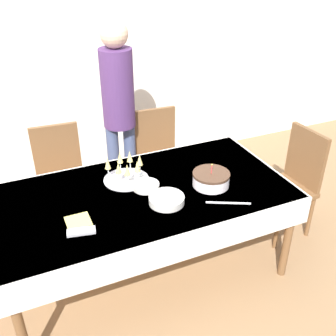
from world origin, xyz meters
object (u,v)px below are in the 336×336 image
dining_chair_right_end (293,179)px  champagne_tray (126,169)px  plate_stack_dessert (146,186)px  dining_chair_far_left (61,176)px  birthday_cake (211,179)px  person_standing (118,102)px  dining_chair_far_right (159,156)px  plate_stack_main (167,200)px

dining_chair_right_end → champagne_tray: bearing=171.8°
plate_stack_dessert → dining_chair_far_left: bearing=120.4°
birthday_cake → person_standing: bearing=107.7°
dining_chair_far_left → dining_chair_far_right: (0.91, -0.00, 0.00)m
dining_chair_far_right → champagne_tray: dining_chair_far_right is taller
dining_chair_right_end → birthday_cake: size_ratio=3.54×
birthday_cake → plate_stack_dessert: bearing=161.2°
dining_chair_far_left → birthday_cake: (0.92, -0.97, 0.28)m
birthday_cake → plate_stack_main: 0.39m
champagne_tray → birthday_cake: bearing=-31.1°
dining_chair_far_left → plate_stack_dessert: size_ratio=4.95×
person_standing → dining_chair_far_right: bearing=-15.3°
dining_chair_right_end → champagne_tray: 1.46m
dining_chair_far_right → plate_stack_dessert: dining_chair_far_right is taller
dining_chair_far_left → plate_stack_main: dining_chair_far_left is taller
plate_stack_dessert → dining_chair_far_right: bearing=62.0°
plate_stack_main → plate_stack_dessert: (-0.06, 0.23, -0.01)m
dining_chair_right_end → plate_stack_dessert: dining_chair_right_end is taller
birthday_cake → plate_stack_main: (-0.38, -0.08, -0.03)m
dining_chair_far_right → plate_stack_dessert: (-0.43, -0.82, 0.25)m
dining_chair_far_right → champagne_tray: 0.89m
dining_chair_right_end → champagne_tray: dining_chair_right_end is taller
dining_chair_far_right → person_standing: size_ratio=0.54×
birthday_cake → champagne_tray: champagne_tray is taller
dining_chair_far_left → plate_stack_dessert: bearing=-59.6°
plate_stack_dessert → champagne_tray: bearing=117.6°
plate_stack_main → birthday_cake: bearing=11.2°
plate_stack_dessert → plate_stack_main: bearing=-74.8°
dining_chair_far_right → birthday_cake: 1.01m
dining_chair_far_left → dining_chair_right_end: same height
dining_chair_far_right → person_standing: person_standing is taller
plate_stack_main → plate_stack_dessert: size_ratio=1.26×
birthday_cake → plate_stack_dessert: (-0.44, 0.15, -0.03)m
dining_chair_right_end → plate_stack_main: bearing=-171.3°
dining_chair_far_right → plate_stack_main: (-0.37, -1.04, 0.26)m
dining_chair_right_end → birthday_cake: 0.93m
champagne_tray → plate_stack_dessert: bearing=-62.4°
plate_stack_dessert → person_standing: bearing=83.5°
dining_chair_right_end → birthday_cake: dining_chair_right_end is taller
dining_chair_far_right → dining_chair_right_end: bearing=-43.8°
birthday_cake → plate_stack_main: size_ratio=1.11×
birthday_cake → dining_chair_right_end: bearing=7.6°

